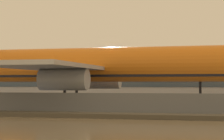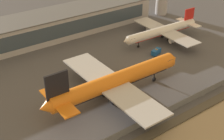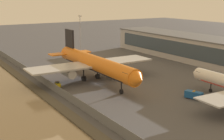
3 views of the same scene
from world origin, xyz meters
name	(u,v)px [view 3 (image 3 of 3)]	position (x,y,z in m)	size (l,w,h in m)	color
ground_plane	(97,84)	(0.00, 0.00, 0.00)	(500.00, 500.00, 0.00)	#4C4C51
shoreline_seawall	(41,93)	(0.00, -20.50, 0.25)	(320.00, 3.00, 0.50)	#474238
perimeter_fence	(54,87)	(0.00, -16.00, 1.28)	(280.00, 0.10, 2.56)	slate
cargo_jet_orange	(94,64)	(-4.06, 1.04, 6.45)	(55.57, 47.09, 16.89)	orange
baggage_tug	(58,84)	(-4.16, -12.99, 0.81)	(3.48, 2.28, 1.80)	yellow
ops_van	(194,95)	(29.50, 16.59, 1.28)	(5.58, 3.50, 2.48)	#19519E
terminal_building	(209,51)	(-3.36, 60.18, 5.76)	(117.97, 19.61, 11.50)	#B2B2B7
apron_light_mast_apron_west	(80,32)	(-58.14, 22.42, 11.33)	(3.20, 0.40, 20.11)	#A8A8AD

